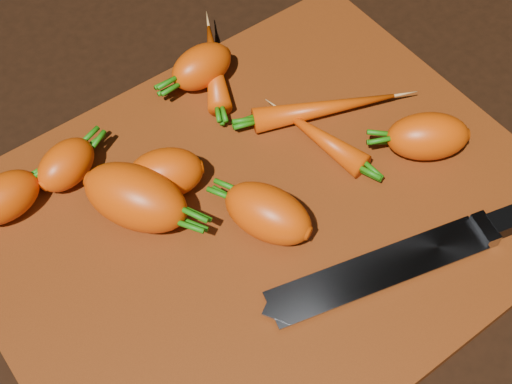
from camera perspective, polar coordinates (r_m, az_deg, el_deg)
ground at (r=0.66m, az=0.52°, el=-2.29°), size 2.00×2.00×0.01m
cutting_board at (r=0.65m, az=0.53°, el=-1.77°), size 0.50×0.40×0.01m
carrot_0 at (r=0.67m, az=-19.43°, el=-0.42°), size 0.07×0.05×0.04m
carrot_1 at (r=0.65m, az=-7.25°, el=1.48°), size 0.08×0.07×0.05m
carrot_2 at (r=0.63m, az=-9.61°, el=-0.43°), size 0.10×0.11×0.06m
carrot_3 at (r=0.62m, az=0.96°, el=-1.72°), size 0.08×0.09×0.05m
carrot_4 at (r=0.73m, az=-4.37°, el=9.98°), size 0.07×0.05×0.04m
carrot_5 at (r=0.67m, az=-14.96°, el=2.13°), size 0.07×0.06×0.04m
carrot_6 at (r=0.69m, az=13.57°, el=4.35°), size 0.09×0.08×0.05m
carrot_7 at (r=0.75m, az=-3.37°, el=10.04°), size 0.08×0.11×0.02m
carrot_8 at (r=0.71m, az=5.53°, el=6.69°), size 0.14×0.08×0.03m
carrot_9 at (r=0.68m, az=5.33°, el=4.25°), size 0.04×0.10×0.03m
knife at (r=0.62m, az=11.35°, el=-5.55°), size 0.32×0.11×0.02m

